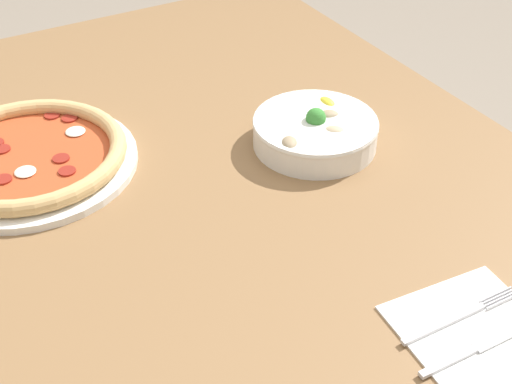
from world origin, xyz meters
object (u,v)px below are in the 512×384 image
fork (459,317)px  knife (483,345)px  bowl (315,130)px  pizza (28,157)px

fork → knife: (0.05, -0.01, -0.00)m
bowl → knife: size_ratio=1.01×
pizza → bowl: size_ratio=1.66×
bowl → fork: 0.41m
pizza → bowl: 0.45m
pizza → knife: bearing=29.4°
pizza → bowl: bearing=68.2°
pizza → knife: (0.61, 0.35, -0.01)m
fork → knife: size_ratio=0.88×
fork → knife: same height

